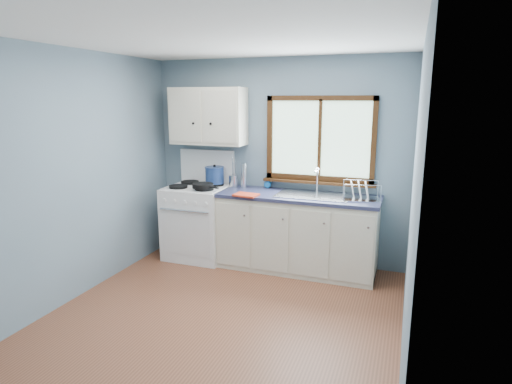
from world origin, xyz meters
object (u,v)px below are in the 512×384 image
(skillet, at_px, (203,186))
(thermos, at_px, (244,176))
(dish_rack, at_px, (360,195))
(utensil_crock, at_px, (234,181))
(gas_range, at_px, (198,220))
(base_cabinets, at_px, (297,236))
(sink, at_px, (313,201))
(stockpot, at_px, (215,175))

(skillet, distance_m, thermos, 0.53)
(dish_rack, bearing_deg, utensil_crock, 163.90)
(gas_range, relative_size, utensil_crock, 3.55)
(thermos, height_order, dish_rack, thermos)
(gas_range, height_order, thermos, gas_range)
(skillet, bearing_deg, gas_range, 153.94)
(base_cabinets, bearing_deg, sink, -0.13)
(base_cabinets, xyz_separation_m, dish_rack, (0.71, -0.00, 0.57))
(stockpot, relative_size, dish_rack, 0.66)
(thermos, xyz_separation_m, dish_rack, (1.45, -0.15, -0.10))
(gas_range, distance_m, sink, 1.53)
(gas_range, height_order, skillet, gas_range)
(utensil_crock, bearing_deg, skillet, -126.27)
(sink, relative_size, skillet, 2.05)
(base_cabinets, height_order, dish_rack, dish_rack)
(base_cabinets, xyz_separation_m, sink, (0.18, -0.00, 0.45))
(gas_range, relative_size, base_cabinets, 0.74)
(skillet, bearing_deg, thermos, 59.54)
(sink, bearing_deg, utensil_crock, 171.64)
(sink, xyz_separation_m, skillet, (-1.31, -0.19, 0.13))
(sink, height_order, utensil_crock, utensil_crock)
(sink, relative_size, dish_rack, 1.86)
(skillet, xyz_separation_m, thermos, (0.40, 0.34, 0.09))
(skillet, xyz_separation_m, dish_rack, (1.84, 0.19, -0.01))
(base_cabinets, bearing_deg, stockpot, 174.20)
(base_cabinets, bearing_deg, thermos, 168.99)
(sink, xyz_separation_m, dish_rack, (0.53, -0.00, 0.12))
(gas_range, xyz_separation_m, dish_rack, (2.02, 0.01, 0.48))
(utensil_crock, bearing_deg, sink, -8.36)
(stockpot, distance_m, thermos, 0.39)
(base_cabinets, bearing_deg, utensil_crock, 169.99)
(gas_range, height_order, utensil_crock, gas_range)
(stockpot, bearing_deg, dish_rack, -3.67)
(base_cabinets, height_order, skillet, skillet)
(utensil_crock, height_order, thermos, utensil_crock)
(thermos, bearing_deg, utensil_crock, 175.28)
(gas_range, distance_m, skillet, 0.55)
(sink, distance_m, dish_rack, 0.54)
(dish_rack, bearing_deg, thermos, 163.80)
(skillet, relative_size, thermos, 1.32)
(base_cabinets, bearing_deg, skillet, -170.33)
(skillet, bearing_deg, base_cabinets, 28.91)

